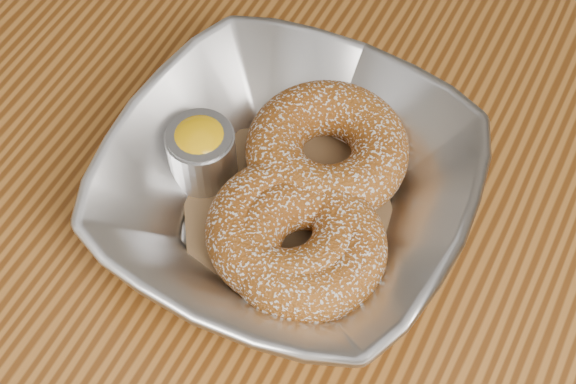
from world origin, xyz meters
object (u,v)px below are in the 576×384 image
at_px(serving_bowl, 288,192).
at_px(donut_extra, 306,247).
at_px(donut_back, 327,150).
at_px(donut_front, 288,231).
at_px(ramekin, 201,151).
at_px(table, 413,296).

distance_m(serving_bowl, donut_extra, 0.04).
distance_m(donut_back, donut_front, 0.07).
height_order(donut_front, ramekin, ramekin).
xyz_separation_m(donut_front, ramekin, (-0.08, 0.03, 0.00)).
bearing_deg(serving_bowl, donut_back, 79.42).
bearing_deg(donut_back, table, -7.77).
bearing_deg(table, serving_bowl, -161.36).
relative_size(serving_bowl, donut_extra, 2.29).
bearing_deg(serving_bowl, table, 18.64).
height_order(table, donut_back, donut_back).
height_order(table, donut_extra, donut_extra).
xyz_separation_m(table, ramekin, (-0.16, -0.03, 0.13)).
bearing_deg(donut_back, ramekin, -150.42).
relative_size(table, serving_bowl, 4.84).
bearing_deg(donut_extra, donut_back, 105.82).
xyz_separation_m(donut_back, donut_extra, (0.02, -0.08, -0.00)).
bearing_deg(ramekin, donut_extra, -18.59).
distance_m(donut_back, ramekin, 0.09).
relative_size(table, ramekin, 24.01).
bearing_deg(ramekin, donut_back, 29.58).
height_order(serving_bowl, donut_extra, serving_bowl).
distance_m(donut_front, ramekin, 0.09).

